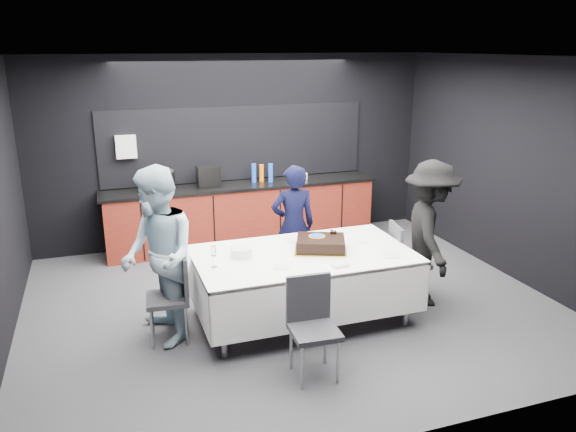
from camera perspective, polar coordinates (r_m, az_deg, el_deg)
The scene contains 18 objects.
ground at distance 6.68m, azimuth 0.28°, elevation -8.88°, with size 6.00×6.00×0.00m, color #3D3E42.
room_shell at distance 6.10m, azimuth 0.31°, elevation 7.01°, with size 6.04×5.04×2.82m.
kitchenette at distance 8.47m, azimuth -4.77°, elevation 0.67°, with size 4.10×0.64×2.05m.
party_table at distance 6.08m, azimuth 1.54°, elevation -5.00°, with size 2.32×1.32×0.78m.
cake_assembly at distance 6.11m, azimuth 3.34°, elevation -2.83°, with size 0.68×0.63×0.17m.
plate_stack at distance 5.93m, azimuth -4.78°, elevation -3.66°, with size 0.23×0.23×0.10m, color white.
loose_plate_near at distance 5.66m, azimuth -0.64°, elevation -5.15°, with size 0.19×0.19×0.01m, color white.
loose_plate_right_a at distance 6.42m, azimuth 7.44°, elevation -2.54°, with size 0.18×0.18×0.01m, color white.
loose_plate_right_b at distance 6.06m, azimuth 10.28°, elevation -3.91°, with size 0.21×0.21×0.01m, color white.
loose_plate_far at distance 6.42m, azimuth 0.58°, elevation -2.41°, with size 0.22×0.22×0.01m, color white.
fork_pile at distance 5.69m, azimuth 5.33°, elevation -4.99°, with size 0.17×0.11×0.03m, color white.
champagne_flute at distance 5.64m, azimuth -7.56°, elevation -3.68°, with size 0.06×0.06×0.22m.
chair_left at distance 5.84m, azimuth -11.40°, elevation -7.44°, with size 0.46×0.46×0.92m.
chair_right at distance 6.76m, azimuth 11.66°, elevation -4.01°, with size 0.49×0.49×0.92m.
chair_near at distance 5.18m, azimuth 2.43°, elevation -10.41°, with size 0.44×0.44×0.92m.
person_center at distance 6.97m, azimuth 0.54°, elevation -0.97°, with size 0.56×0.37×1.53m, color black.
person_left at distance 5.71m, azimuth -13.05°, elevation -4.07°, with size 0.88×0.69×1.82m, color #A9C5D5.
person_right at distance 6.64m, azimuth 14.18°, elevation -1.72°, with size 1.09×0.63×1.69m, color black.
Camera 1 is at (-1.99, -5.67, 2.92)m, focal length 35.00 mm.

